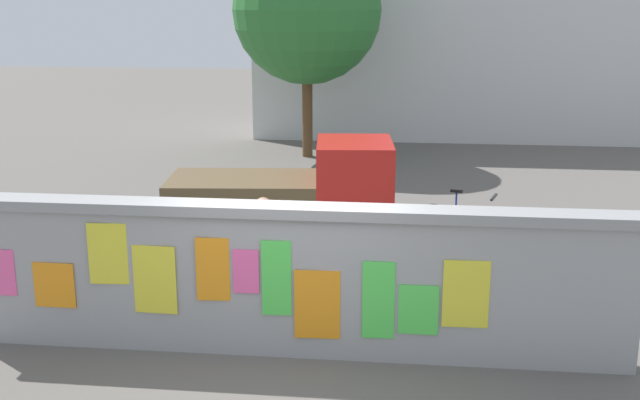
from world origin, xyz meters
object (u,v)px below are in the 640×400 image
object	(u,v)px
auto_rickshaw_truck	(293,199)
bicycle_far	(93,273)
bicycle_near	(464,224)
tree_roadside	(307,10)
motorcycle	(504,274)
person_walking	(264,245)

from	to	relation	value
auto_rickshaw_truck	bicycle_far	bearing A→B (deg)	-136.29
bicycle_near	tree_roadside	size ratio (longest dim) A/B	0.29
motorcycle	bicycle_near	xyz separation A→B (m)	(-0.35, 2.72, -0.10)
bicycle_near	person_walking	distance (m)	4.48
motorcycle	person_walking	world-z (taller)	person_walking
person_walking	tree_roadside	distance (m)	11.17
auto_rickshaw_truck	tree_roadside	world-z (taller)	tree_roadside
auto_rickshaw_truck	person_walking	xyz separation A→B (m)	(0.03, -2.76, 0.09)
tree_roadside	bicycle_near	bearing A→B (deg)	-63.76
motorcycle	tree_roadside	size ratio (longest dim) A/B	0.33
bicycle_near	tree_roadside	bearing A→B (deg)	116.24
auto_rickshaw_truck	bicycle_near	distance (m)	2.95
bicycle_far	bicycle_near	bearing A→B (deg)	29.99
bicycle_near	bicycle_far	size ratio (longest dim) A/B	0.98
auto_rickshaw_truck	bicycle_far	world-z (taller)	auto_rickshaw_truck
bicycle_far	person_walking	world-z (taller)	person_walking
motorcycle	person_walking	size ratio (longest dim) A/B	1.17
person_walking	tree_roadside	world-z (taller)	tree_roadside
person_walking	tree_roadside	bearing A→B (deg)	94.40
auto_rickshaw_truck	person_walking	world-z (taller)	auto_rickshaw_truck
auto_rickshaw_truck	bicycle_near	xyz separation A→B (m)	(2.81, 0.69, -0.54)
bicycle_near	tree_roadside	distance (m)	8.86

